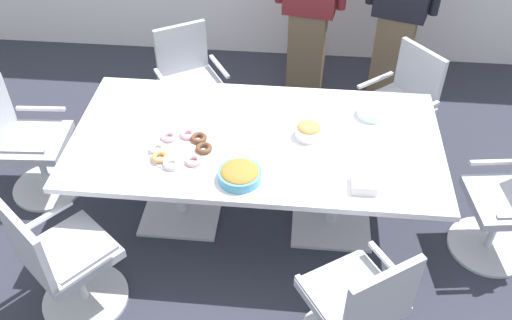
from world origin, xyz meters
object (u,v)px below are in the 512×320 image
snack_bowl_cookies (309,130)px  office_chair_4 (511,207)px  snack_bowl_pretzels (240,174)px  office_chair_2 (65,264)px  plate_stack (372,112)px  office_chair_5 (399,111)px  person_standing_0 (310,4)px  napkin_pile (364,184)px  office_chair_3 (356,310)px  conference_table (256,152)px  office_chair_0 (191,88)px  donut_platter (181,149)px  office_chair_1 (29,148)px  person_standing_1 (401,7)px

snack_bowl_cookies → office_chair_4: bearing=-7.5°
snack_bowl_pretzels → office_chair_4: bearing=8.8°
office_chair_2 → plate_stack: office_chair_2 is taller
office_chair_5 → person_standing_0: bearing=4.1°
napkin_pile → plate_stack: bearing=83.0°
office_chair_3 → conference_table: bearing=88.8°
office_chair_3 → office_chair_5: same height
office_chair_0 → plate_stack: office_chair_0 is taller
donut_platter → office_chair_0: bearing=98.8°
office_chair_1 → donut_platter: office_chair_1 is taller
office_chair_1 → office_chair_2: (0.64, -1.01, 0.00)m
conference_table → snack_bowl_cookies: size_ratio=13.61×
snack_bowl_cookies → office_chair_1: bearing=177.0°
office_chair_1 → napkin_pile: 2.45m
office_chair_4 → office_chair_5: size_ratio=1.00×
office_chair_5 → plate_stack: (-0.30, -0.56, 0.37)m
office_chair_2 → office_chair_3: 1.70m
office_chair_5 → snack_bowl_pretzels: office_chair_5 is taller
office_chair_1 → person_standing_0: 2.55m
donut_platter → snack_bowl_cookies: bearing=15.8°
office_chair_0 → donut_platter: (0.19, -1.21, 0.36)m
office_chair_1 → plate_stack: office_chair_1 is taller
office_chair_3 → snack_bowl_cookies: (-0.31, 1.06, 0.40)m
office_chair_2 → office_chair_4: size_ratio=1.00×
office_chair_3 → office_chair_0: bearing=88.7°
person_standing_0 → person_standing_1: 0.76m
snack_bowl_cookies → person_standing_1: bearing=65.5°
person_standing_0 → snack_bowl_pretzels: size_ratio=6.65×
person_standing_0 → snack_bowl_cookies: size_ratio=9.80×
snack_bowl_cookies → snack_bowl_pretzels: (-0.40, -0.45, -0.01)m
office_chair_0 → snack_bowl_cookies: office_chair_0 is taller
office_chair_1 → office_chair_3: (2.34, -1.16, 0.00)m
office_chair_5 → plate_stack: 0.73m
napkin_pile → snack_bowl_cookies: bearing=126.7°
person_standing_1 → office_chair_1: bearing=46.2°
snack_bowl_pretzels → office_chair_0: bearing=112.4°
conference_table → person_standing_1: 1.97m
person_standing_0 → plate_stack: 1.43m
conference_table → snack_bowl_pretzels: snack_bowl_pretzels is taller
office_chair_2 → person_standing_0: bearing=101.2°
napkin_pile → snack_bowl_pretzels: bearing=179.8°
conference_table → office_chair_3: size_ratio=2.64×
conference_table → person_standing_1: bearing=56.9°
office_chair_5 → napkin_pile: size_ratio=6.25×
napkin_pile → office_chair_1: bearing=166.8°
conference_table → office_chair_5: bearing=39.2°
conference_table → plate_stack: bearing=21.8°
office_chair_1 → office_chair_5: bearing=101.1°
office_chair_1 → conference_table: bearing=81.6°
office_chair_4 → napkin_pile: size_ratio=6.25×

